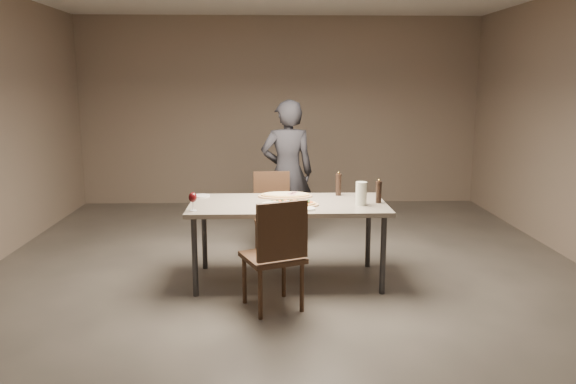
{
  "coord_description": "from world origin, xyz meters",
  "views": [
    {
      "loc": [
        -0.18,
        -5.04,
        1.84
      ],
      "look_at": [
        0.0,
        0.0,
        0.85
      ],
      "focal_mm": 35.0,
      "sensor_mm": 36.0,
      "label": 1
    }
  ],
  "objects_px": {
    "diner": "(287,173)",
    "dining_table": "(288,209)",
    "zucchini_pizza": "(291,204)",
    "carafe": "(361,194)",
    "ham_pizza": "(285,195)",
    "pepper_mill_left": "(379,192)",
    "bread_basket": "(272,206)",
    "chair_far": "(273,208)",
    "chair_near": "(277,249)"
  },
  "relations": [
    {
      "from": "pepper_mill_left",
      "to": "diner",
      "type": "relative_size",
      "value": 0.13
    },
    {
      "from": "dining_table",
      "to": "chair_near",
      "type": "height_order",
      "value": "chair_near"
    },
    {
      "from": "bread_basket",
      "to": "carafe",
      "type": "xyz_separation_m",
      "value": [
        0.8,
        0.2,
        0.07
      ]
    },
    {
      "from": "dining_table",
      "to": "chair_far",
      "type": "relative_size",
      "value": 2.05
    },
    {
      "from": "zucchini_pizza",
      "to": "pepper_mill_left",
      "type": "height_order",
      "value": "pepper_mill_left"
    },
    {
      "from": "zucchini_pizza",
      "to": "carafe",
      "type": "xyz_separation_m",
      "value": [
        0.63,
        0.0,
        0.09
      ]
    },
    {
      "from": "zucchini_pizza",
      "to": "bread_basket",
      "type": "xyz_separation_m",
      "value": [
        -0.17,
        -0.2,
        0.02
      ]
    },
    {
      "from": "chair_far",
      "to": "dining_table",
      "type": "bearing_deg",
      "value": 94.16
    },
    {
      "from": "bread_basket",
      "to": "zucchini_pizza",
      "type": "bearing_deg",
      "value": 49.02
    },
    {
      "from": "dining_table",
      "to": "diner",
      "type": "relative_size",
      "value": 1.09
    },
    {
      "from": "diner",
      "to": "dining_table",
      "type": "bearing_deg",
      "value": 81.82
    },
    {
      "from": "ham_pizza",
      "to": "pepper_mill_left",
      "type": "distance_m",
      "value": 0.9
    },
    {
      "from": "carafe",
      "to": "bread_basket",
      "type": "bearing_deg",
      "value": -166.11
    },
    {
      "from": "ham_pizza",
      "to": "carafe",
      "type": "distance_m",
      "value": 0.78
    },
    {
      "from": "zucchini_pizza",
      "to": "diner",
      "type": "relative_size",
      "value": 0.3
    },
    {
      "from": "dining_table",
      "to": "chair_near",
      "type": "distance_m",
      "value": 0.75
    },
    {
      "from": "zucchini_pizza",
      "to": "ham_pizza",
      "type": "bearing_deg",
      "value": 90.42
    },
    {
      "from": "dining_table",
      "to": "chair_far",
      "type": "height_order",
      "value": "chair_far"
    },
    {
      "from": "dining_table",
      "to": "carafe",
      "type": "distance_m",
      "value": 0.69
    },
    {
      "from": "pepper_mill_left",
      "to": "dining_table",
      "type": "bearing_deg",
      "value": 177.31
    },
    {
      "from": "zucchini_pizza",
      "to": "bread_basket",
      "type": "bearing_deg",
      "value": -136.49
    },
    {
      "from": "dining_table",
      "to": "zucchini_pizza",
      "type": "distance_m",
      "value": 0.15
    },
    {
      "from": "chair_far",
      "to": "diner",
      "type": "distance_m",
      "value": 0.51
    },
    {
      "from": "ham_pizza",
      "to": "pepper_mill_left",
      "type": "relative_size",
      "value": 2.35
    },
    {
      "from": "zucchini_pizza",
      "to": "chair_far",
      "type": "xyz_separation_m",
      "value": [
        -0.16,
        1.04,
        -0.27
      ]
    },
    {
      "from": "bread_basket",
      "to": "chair_near",
      "type": "distance_m",
      "value": 0.48
    },
    {
      "from": "zucchini_pizza",
      "to": "chair_far",
      "type": "height_order",
      "value": "chair_far"
    },
    {
      "from": "dining_table",
      "to": "diner",
      "type": "xyz_separation_m",
      "value": [
        0.04,
        1.26,
        0.13
      ]
    },
    {
      "from": "ham_pizza",
      "to": "bread_basket",
      "type": "xyz_separation_m",
      "value": [
        -0.13,
        -0.59,
        0.02
      ]
    },
    {
      "from": "carafe",
      "to": "chair_far",
      "type": "bearing_deg",
      "value": 127.27
    },
    {
      "from": "pepper_mill_left",
      "to": "zucchini_pizza",
      "type": "bearing_deg",
      "value": -173.82
    },
    {
      "from": "ham_pizza",
      "to": "chair_near",
      "type": "relative_size",
      "value": 0.56
    },
    {
      "from": "dining_table",
      "to": "pepper_mill_left",
      "type": "xyz_separation_m",
      "value": [
        0.83,
        -0.04,
        0.16
      ]
    },
    {
      "from": "chair_near",
      "to": "chair_far",
      "type": "xyz_separation_m",
      "value": [
        -0.02,
        1.64,
        -0.03
      ]
    },
    {
      "from": "zucchini_pizza",
      "to": "chair_far",
      "type": "bearing_deg",
      "value": 93.19
    },
    {
      "from": "bread_basket",
      "to": "carafe",
      "type": "bearing_deg",
      "value": 13.89
    },
    {
      "from": "dining_table",
      "to": "bread_basket",
      "type": "bearing_deg",
      "value": -114.7
    },
    {
      "from": "ham_pizza",
      "to": "diner",
      "type": "distance_m",
      "value": 1.0
    },
    {
      "from": "chair_near",
      "to": "chair_far",
      "type": "relative_size",
      "value": 1.06
    },
    {
      "from": "zucchini_pizza",
      "to": "chair_near",
      "type": "height_order",
      "value": "chair_near"
    },
    {
      "from": "pepper_mill_left",
      "to": "ham_pizza",
      "type": "bearing_deg",
      "value": 160.46
    },
    {
      "from": "dining_table",
      "to": "chair_far",
      "type": "bearing_deg",
      "value": 98.51
    },
    {
      "from": "dining_table",
      "to": "carafe",
      "type": "xyz_separation_m",
      "value": [
        0.66,
        -0.12,
        0.16
      ]
    },
    {
      "from": "diner",
      "to": "pepper_mill_left",
      "type": "bearing_deg",
      "value": 114.97
    },
    {
      "from": "pepper_mill_left",
      "to": "carafe",
      "type": "bearing_deg",
      "value": -153.82
    },
    {
      "from": "carafe",
      "to": "dining_table",
      "type": "bearing_deg",
      "value": 169.2
    },
    {
      "from": "bread_basket",
      "to": "chair_near",
      "type": "relative_size",
      "value": 0.2
    },
    {
      "from": "dining_table",
      "to": "diner",
      "type": "distance_m",
      "value": 1.26
    },
    {
      "from": "dining_table",
      "to": "chair_far",
      "type": "xyz_separation_m",
      "value": [
        -0.14,
        0.92,
        -0.2
      ]
    },
    {
      "from": "dining_table",
      "to": "pepper_mill_left",
      "type": "height_order",
      "value": "pepper_mill_left"
    }
  ]
}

